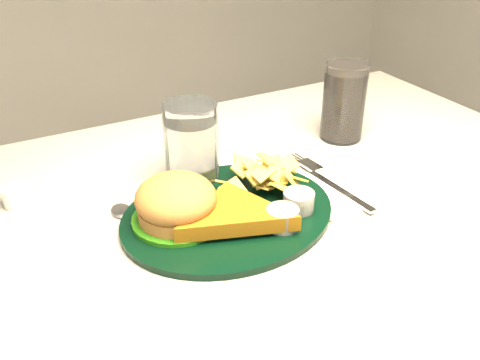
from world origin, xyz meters
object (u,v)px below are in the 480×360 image
object	(u,v)px
fork_napkin	(336,188)
water_glass	(192,144)
cola_glass	(344,102)
dinner_plate	(228,196)

from	to	relation	value
fork_napkin	water_glass	bearing A→B (deg)	138.73
water_glass	fork_napkin	size ratio (longest dim) A/B	0.73
water_glass	fork_napkin	bearing A→B (deg)	-36.06
cola_glass	dinner_plate	bearing A→B (deg)	-155.76
dinner_plate	water_glass	distance (m)	0.12
dinner_plate	cola_glass	size ratio (longest dim) A/B	2.23
water_glass	dinner_plate	bearing A→B (deg)	-88.46
dinner_plate	cola_glass	bearing A→B (deg)	17.64
dinner_plate	water_glass	bearing A→B (deg)	84.94
cola_glass	fork_napkin	world-z (taller)	cola_glass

